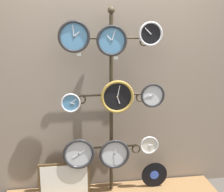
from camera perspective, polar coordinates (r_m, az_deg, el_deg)
The scene contains 15 objects.
shop_wall at distance 3.19m, azimuth -0.56°, elevation 6.27°, with size 4.40×0.04×2.80m.
display_stand at distance 3.25m, azimuth -0.13°, elevation -8.51°, with size 0.73×0.42×1.94m.
clock_top_left at distance 2.89m, azimuth -6.96°, elevation 10.75°, with size 0.30×0.04×0.30m.
clock_top_center at distance 2.90m, azimuth -0.04°, elevation 10.09°, with size 0.29×0.04×0.29m.
clock_top_right at distance 2.97m, azimuth 7.07°, elevation 11.22°, with size 0.23×0.04×0.23m.
clock_middle_left at distance 2.98m, azimuth -7.57°, elevation -1.24°, with size 0.19×0.04×0.19m.
clock_middle_center at distance 3.01m, azimuth 0.98°, elevation -0.15°, with size 0.33×0.04×0.33m.
clock_middle_right at distance 3.07m, azimuth 7.43°, elevation 0.11°, with size 0.24×0.04×0.24m.
clock_bottom_left at distance 3.15m, azimuth -6.11°, elevation -10.47°, with size 0.32×0.04×0.32m.
clock_bottom_center at distance 3.20m, azimuth 0.44°, elevation -10.56°, with size 0.31×0.04×0.31m.
clock_bottom_right at distance 3.27m, azimuth 6.80°, elevation -8.88°, with size 0.19×0.04×0.19m.
vinyl_record at distance 3.47m, azimuth 7.75°, elevation -14.09°, with size 0.28×0.01×0.28m.
picture_frame at distance 3.29m, azimuth -8.73°, elevation -14.94°, with size 0.51×0.02×0.37m.
price_tag_upper at distance 2.91m, azimuth -6.07°, elevation 7.62°, with size 0.04×0.00×0.03m.
price_tag_mid at distance 2.92m, azimuth 0.73°, elevation 7.02°, with size 0.04×0.00×0.03m.
Camera 1 is at (-0.43, -2.56, 1.83)m, focal length 50.00 mm.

